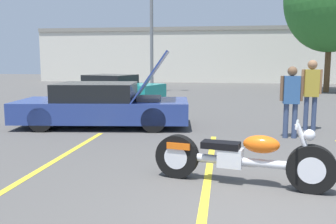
{
  "coord_description": "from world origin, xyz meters",
  "views": [
    {
      "loc": [
        -0.57,
        -4.3,
        1.85
      ],
      "look_at": [
        -1.68,
        3.04,
        0.8
      ],
      "focal_mm": 40.0,
      "sensor_mm": 36.0,
      "label": 1
    }
  ],
  "objects_px": {
    "show_car_hood_open": "(104,105)",
    "parked_car_left_row": "(113,88)",
    "spectator_near_motorcycle": "(311,88)",
    "spectator_by_show_car": "(291,96)",
    "motorcycle": "(240,158)",
    "light_pole": "(153,23)"
  },
  "relations": [
    {
      "from": "motorcycle",
      "to": "parked_car_left_row",
      "type": "xyz_separation_m",
      "value": [
        -5.12,
        10.56,
        0.16
      ]
    },
    {
      "from": "spectator_near_motorcycle",
      "to": "spectator_by_show_car",
      "type": "bearing_deg",
      "value": -122.0
    },
    {
      "from": "light_pole",
      "to": "parked_car_left_row",
      "type": "distance_m",
      "value": 5.48
    },
    {
      "from": "motorcycle",
      "to": "spectator_by_show_car",
      "type": "bearing_deg",
      "value": 81.86
    },
    {
      "from": "show_car_hood_open",
      "to": "spectator_near_motorcycle",
      "type": "height_order",
      "value": "show_car_hood_open"
    },
    {
      "from": "light_pole",
      "to": "parked_car_left_row",
      "type": "relative_size",
      "value": 1.48
    },
    {
      "from": "show_car_hood_open",
      "to": "parked_car_left_row",
      "type": "xyz_separation_m",
      "value": [
        -1.58,
        6.13,
        -0.02
      ]
    },
    {
      "from": "show_car_hood_open",
      "to": "spectator_near_motorcycle",
      "type": "xyz_separation_m",
      "value": [
        5.53,
        0.21,
        0.51
      ]
    },
    {
      "from": "motorcycle",
      "to": "parked_car_left_row",
      "type": "distance_m",
      "value": 11.74
    },
    {
      "from": "light_pole",
      "to": "motorcycle",
      "type": "bearing_deg",
      "value": -74.49
    },
    {
      "from": "show_car_hood_open",
      "to": "spectator_by_show_car",
      "type": "distance_m",
      "value": 4.95
    },
    {
      "from": "motorcycle",
      "to": "spectator_by_show_car",
      "type": "height_order",
      "value": "spectator_by_show_car"
    },
    {
      "from": "show_car_hood_open",
      "to": "spectator_near_motorcycle",
      "type": "relative_size",
      "value": 2.66
    },
    {
      "from": "motorcycle",
      "to": "spectator_near_motorcycle",
      "type": "xyz_separation_m",
      "value": [
        1.98,
        4.64,
        0.7
      ]
    },
    {
      "from": "spectator_by_show_car",
      "to": "motorcycle",
      "type": "bearing_deg",
      "value": -110.14
    },
    {
      "from": "motorcycle",
      "to": "spectator_near_motorcycle",
      "type": "relative_size",
      "value": 1.43
    },
    {
      "from": "motorcycle",
      "to": "show_car_hood_open",
      "type": "xyz_separation_m",
      "value": [
        -3.55,
        4.43,
        0.18
      ]
    },
    {
      "from": "motorcycle",
      "to": "show_car_hood_open",
      "type": "height_order",
      "value": "show_car_hood_open"
    },
    {
      "from": "parked_car_left_row",
      "to": "spectator_near_motorcycle",
      "type": "xyz_separation_m",
      "value": [
        7.1,
        -5.92,
        0.54
      ]
    },
    {
      "from": "parked_car_left_row",
      "to": "motorcycle",
      "type": "bearing_deg",
      "value": -46.48
    },
    {
      "from": "motorcycle",
      "to": "spectator_by_show_car",
      "type": "distance_m",
      "value": 3.83
    },
    {
      "from": "spectator_by_show_car",
      "to": "show_car_hood_open",
      "type": "bearing_deg",
      "value": 169.8
    }
  ]
}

